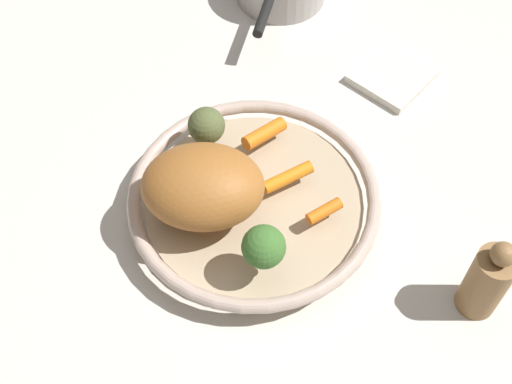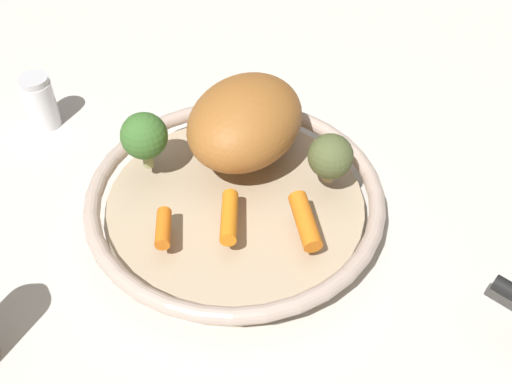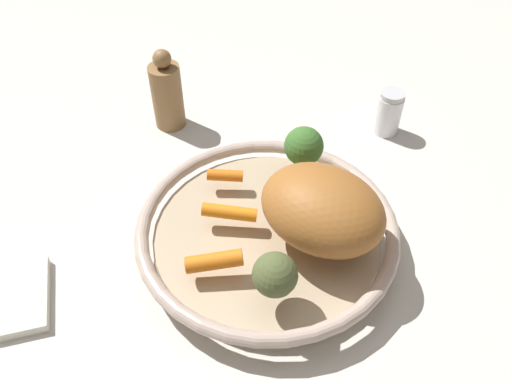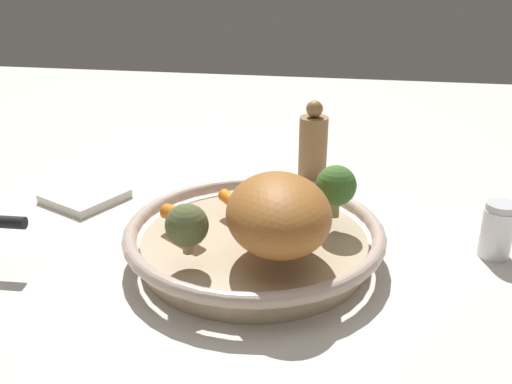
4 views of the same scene
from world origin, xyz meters
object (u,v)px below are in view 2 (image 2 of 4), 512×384
baby_carrot_right (163,228)px  roast_chicken_piece (245,122)px  broccoli_floret_small (144,136)px  salt_shaker (40,102)px  baby_carrot_left (305,221)px  serving_bowl (235,204)px  broccoli_floret_large (331,157)px  baby_carrot_near_rim (229,217)px

baby_carrot_right → roast_chicken_piece: bearing=-78.5°
broccoli_floret_small → salt_shaker: bearing=4.7°
baby_carrot_right → baby_carrot_left: (-0.10, -0.11, 0.00)m
broccoli_floret_small → salt_shaker: size_ratio=0.93×
baby_carrot_right → baby_carrot_left: 0.15m
roast_chicken_piece → baby_carrot_right: bearing=101.5°
baby_carrot_right → broccoli_floret_small: bearing=-30.3°
serving_bowl → salt_shaker: 0.32m
broccoli_floret_small → broccoli_floret_large: bearing=-142.2°
baby_carrot_right → baby_carrot_left: bearing=-132.6°
baby_carrot_right → broccoli_floret_large: broccoli_floret_large is taller
baby_carrot_near_rim → broccoli_floret_large: size_ratio=1.15×
roast_chicken_piece → baby_carrot_right: size_ratio=3.20×
broccoli_floret_small → serving_bowl: bearing=-157.4°
baby_carrot_left → broccoli_floret_small: size_ratio=0.94×
roast_chicken_piece → baby_carrot_right: (-0.03, 0.15, -0.04)m
roast_chicken_piece → baby_carrot_near_rim: size_ratio=2.22×
roast_chicken_piece → baby_carrot_left: bearing=162.0°
serving_bowl → roast_chicken_piece: bearing=-55.3°
serving_bowl → broccoli_floret_large: 0.12m
serving_bowl → roast_chicken_piece: (0.04, -0.05, 0.07)m
broccoli_floret_large → baby_carrot_near_rim: bearing=75.0°
roast_chicken_piece → salt_shaker: size_ratio=2.04×
baby_carrot_near_rim → broccoli_floret_large: (-0.03, -0.12, 0.03)m
broccoli_floret_large → serving_bowl: bearing=53.4°
roast_chicken_piece → broccoli_floret_large: bearing=-163.3°
baby_carrot_near_rim → broccoli_floret_large: bearing=-105.0°
baby_carrot_left → broccoli_floret_small: 0.20m
broccoli_floret_large → broccoli_floret_small: bearing=37.8°
baby_carrot_right → salt_shaker: (0.30, -0.04, -0.02)m
baby_carrot_left → roast_chicken_piece: bearing=-18.0°
roast_chicken_piece → baby_carrot_near_rim: (-0.07, 0.09, -0.04)m
baby_carrot_right → baby_carrot_near_rim: 0.07m
serving_bowl → roast_chicken_piece: size_ratio=2.17×
baby_carrot_left → serving_bowl: bearing=7.7°
broccoli_floret_small → baby_carrot_near_rim: bearing=-178.3°
roast_chicken_piece → broccoli_floret_large: size_ratio=2.55×
roast_chicken_piece → baby_carrot_near_rim: roast_chicken_piece is taller
broccoli_floret_large → salt_shaker: bearing=21.1°
broccoli_floret_large → roast_chicken_piece: bearing=16.7°
baby_carrot_left → broccoli_floret_large: broccoli_floret_large is taller
baby_carrot_right → salt_shaker: bearing=-6.9°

